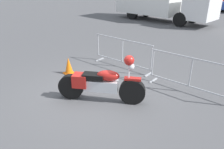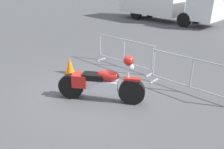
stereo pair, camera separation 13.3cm
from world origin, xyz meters
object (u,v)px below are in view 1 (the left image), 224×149
Objects in this scene: parked_car_red at (211,1)px; traffic_cone at (69,66)px; crowd_barrier_near at (122,53)px; pedestrian at (196,4)px; crowd_barrier_far at (190,75)px; motorcycle at (101,84)px.

parked_car_red is 21.94m from traffic_cone.
pedestrian is at bearing 108.13° from crowd_barrier_near.
traffic_cone is (-0.80, -1.82, -0.27)m from crowd_barrier_near.
crowd_barrier_far is 15.60m from pedestrian.
pedestrian reaches higher than motorcycle.
traffic_cone is (3.72, -15.63, -0.63)m from pedestrian.
parked_car_red is 2.67× the size of pedestrian.
motorcycle is 2.56m from crowd_barrier_near.
pedestrian reaches higher than traffic_cone.
parked_car_red reaches higher than traffic_cone.
traffic_cone is at bearing -152.73° from crowd_barrier_far.
crowd_barrier_near is at bearing 180.00° from crowd_barrier_far.
pedestrian reaches higher than crowd_barrier_near.
parked_car_red is at bearing 102.96° from traffic_cone.
pedestrian reaches higher than parked_car_red.
crowd_barrier_far reaches higher than traffic_cone.
parked_car_red is 5.88m from pedestrian.
motorcycle is 0.78× the size of crowd_barrier_near.
crowd_barrier_far is (1.36, 2.17, 0.05)m from motorcycle.
parked_car_red reaches higher than crowd_barrier_near.
motorcycle is at bearing -122.07° from crowd_barrier_far.
crowd_barrier_far is at bearing 27.27° from traffic_cone.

